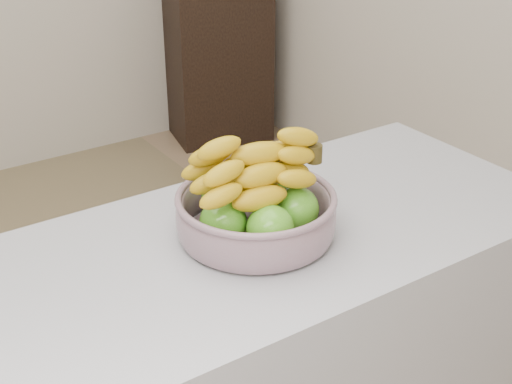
% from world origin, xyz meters
% --- Properties ---
extents(cabinet, '(0.62, 0.54, 0.96)m').
position_xyz_m(cabinet, '(1.65, 1.78, 0.48)').
color(cabinet, black).
rests_on(cabinet, ground).
extents(fruit_bowl, '(0.33, 0.33, 0.21)m').
position_xyz_m(fruit_bowl, '(0.31, -0.60, 0.96)').
color(fruit_bowl, '#8C99A8').
rests_on(fruit_bowl, counter).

